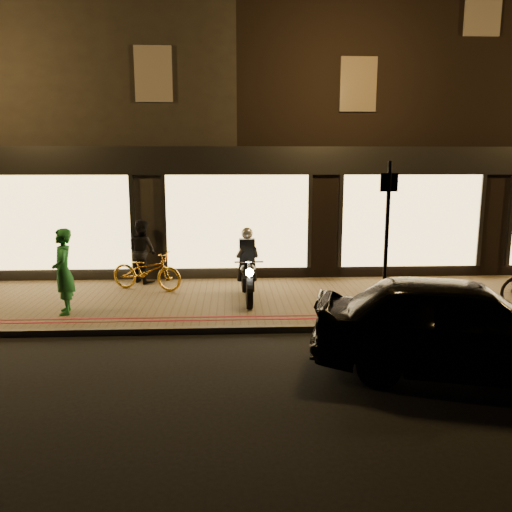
{
  "coord_description": "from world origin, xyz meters",
  "views": [
    {
      "loc": [
        -0.15,
        -8.74,
        3.05
      ],
      "look_at": [
        0.37,
        1.88,
        1.1
      ],
      "focal_mm": 35.0,
      "sensor_mm": 36.0,
      "label": 1
    }
  ],
  "objects_px": {
    "bicycle_gold": "(147,271)",
    "person_green": "(63,271)",
    "sign_post": "(387,231)",
    "parked_car": "(461,325)",
    "motorcycle": "(248,272)"
  },
  "relations": [
    {
      "from": "parked_car",
      "to": "motorcycle",
      "type": "bearing_deg",
      "value": 53.51
    },
    {
      "from": "person_green",
      "to": "parked_car",
      "type": "relative_size",
      "value": 0.4
    },
    {
      "from": "motorcycle",
      "to": "bicycle_gold",
      "type": "bearing_deg",
      "value": 155.88
    },
    {
      "from": "person_green",
      "to": "parked_car",
      "type": "bearing_deg",
      "value": 49.16
    },
    {
      "from": "motorcycle",
      "to": "person_green",
      "type": "relative_size",
      "value": 1.14
    },
    {
      "from": "motorcycle",
      "to": "bicycle_gold",
      "type": "height_order",
      "value": "motorcycle"
    },
    {
      "from": "bicycle_gold",
      "to": "person_green",
      "type": "bearing_deg",
      "value": 162.91
    },
    {
      "from": "sign_post",
      "to": "person_green",
      "type": "bearing_deg",
      "value": 176.51
    },
    {
      "from": "bicycle_gold",
      "to": "person_green",
      "type": "relative_size",
      "value": 1.03
    },
    {
      "from": "bicycle_gold",
      "to": "parked_car",
      "type": "bearing_deg",
      "value": -113.46
    },
    {
      "from": "motorcycle",
      "to": "sign_post",
      "type": "xyz_separation_m",
      "value": [
        2.66,
        -1.23,
        1.06
      ]
    },
    {
      "from": "motorcycle",
      "to": "sign_post",
      "type": "bearing_deg",
      "value": -26.16
    },
    {
      "from": "sign_post",
      "to": "person_green",
      "type": "xyz_separation_m",
      "value": [
        -6.33,
        0.39,
        -0.82
      ]
    },
    {
      "from": "sign_post",
      "to": "parked_car",
      "type": "relative_size",
      "value": 0.7
    },
    {
      "from": "sign_post",
      "to": "person_green",
      "type": "height_order",
      "value": "sign_post"
    }
  ]
}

